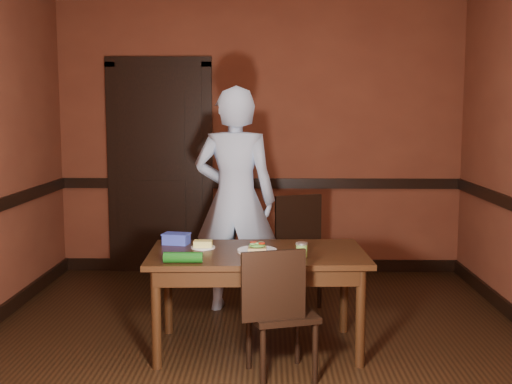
{
  "coord_description": "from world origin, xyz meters",
  "views": [
    {
      "loc": [
        0.09,
        -4.15,
        1.62
      ],
      "look_at": [
        0.0,
        0.35,
        1.05
      ],
      "focal_mm": 45.0,
      "sensor_mm": 36.0,
      "label": 1
    }
  ],
  "objects_px": {
    "sandwich_plate": "(257,249)",
    "dining_table": "(257,300)",
    "chair_near": "(281,311)",
    "sauce_jar": "(302,249)",
    "cheese_saucer": "(203,245)",
    "food_tub": "(176,239)",
    "chair_far": "(291,251)",
    "person": "(235,200)"
  },
  "relations": [
    {
      "from": "sandwich_plate",
      "to": "dining_table",
      "type": "bearing_deg",
      "value": 83.87
    },
    {
      "from": "dining_table",
      "to": "chair_near",
      "type": "distance_m",
      "value": 0.49
    },
    {
      "from": "dining_table",
      "to": "sauce_jar",
      "type": "height_order",
      "value": "sauce_jar"
    },
    {
      "from": "sauce_jar",
      "to": "cheese_saucer",
      "type": "relative_size",
      "value": 0.56
    },
    {
      "from": "dining_table",
      "to": "sandwich_plate",
      "type": "relative_size",
      "value": 5.47
    },
    {
      "from": "sandwich_plate",
      "to": "sauce_jar",
      "type": "bearing_deg",
      "value": -24.34
    },
    {
      "from": "dining_table",
      "to": "food_tub",
      "type": "relative_size",
      "value": 7.04
    },
    {
      "from": "dining_table",
      "to": "chair_far",
      "type": "bearing_deg",
      "value": 73.34
    },
    {
      "from": "sauce_jar",
      "to": "chair_far",
      "type": "bearing_deg",
      "value": 91.35
    },
    {
      "from": "dining_table",
      "to": "chair_far",
      "type": "relative_size",
      "value": 1.6
    },
    {
      "from": "chair_near",
      "to": "chair_far",
      "type": "bearing_deg",
      "value": -110.73
    },
    {
      "from": "chair_near",
      "to": "food_tub",
      "type": "relative_size",
      "value": 4.0
    },
    {
      "from": "food_tub",
      "to": "chair_near",
      "type": "bearing_deg",
      "value": -31.52
    },
    {
      "from": "dining_table",
      "to": "chair_far",
      "type": "xyz_separation_m",
      "value": [
        0.26,
        1.03,
        0.11
      ]
    },
    {
      "from": "dining_table",
      "to": "food_tub",
      "type": "bearing_deg",
      "value": 156.2
    },
    {
      "from": "cheese_saucer",
      "to": "food_tub",
      "type": "height_order",
      "value": "food_tub"
    },
    {
      "from": "person",
      "to": "sandwich_plate",
      "type": "distance_m",
      "value": 0.95
    },
    {
      "from": "chair_far",
      "to": "cheese_saucer",
      "type": "distance_m",
      "value": 1.16
    },
    {
      "from": "person",
      "to": "sauce_jar",
      "type": "xyz_separation_m",
      "value": [
        0.49,
        -1.03,
        -0.18
      ]
    },
    {
      "from": "chair_far",
      "to": "cheese_saucer",
      "type": "bearing_deg",
      "value": -145.03
    },
    {
      "from": "chair_far",
      "to": "person",
      "type": "xyz_separation_m",
      "value": [
        -0.46,
        -0.15,
        0.46
      ]
    },
    {
      "from": "person",
      "to": "sauce_jar",
      "type": "bearing_deg",
      "value": 121.72
    },
    {
      "from": "chair_near",
      "to": "person",
      "type": "relative_size",
      "value": 0.45
    },
    {
      "from": "chair_far",
      "to": "person",
      "type": "height_order",
      "value": "person"
    },
    {
      "from": "cheese_saucer",
      "to": "chair_far",
      "type": "bearing_deg",
      "value": 55.57
    },
    {
      "from": "chair_near",
      "to": "sandwich_plate",
      "type": "distance_m",
      "value": 0.55
    },
    {
      "from": "dining_table",
      "to": "chair_far",
      "type": "height_order",
      "value": "chair_far"
    },
    {
      "from": "chair_near",
      "to": "sauce_jar",
      "type": "xyz_separation_m",
      "value": [
        0.14,
        0.31,
        0.32
      ]
    },
    {
      "from": "chair_near",
      "to": "cheese_saucer",
      "type": "relative_size",
      "value": 4.91
    },
    {
      "from": "food_tub",
      "to": "cheese_saucer",
      "type": "bearing_deg",
      "value": -20.83
    },
    {
      "from": "chair_far",
      "to": "sauce_jar",
      "type": "xyz_separation_m",
      "value": [
        0.03,
        -1.18,
        0.27
      ]
    },
    {
      "from": "chair_far",
      "to": "sauce_jar",
      "type": "bearing_deg",
      "value": -109.26
    },
    {
      "from": "chair_near",
      "to": "cheese_saucer",
      "type": "height_order",
      "value": "chair_near"
    },
    {
      "from": "sauce_jar",
      "to": "person",
      "type": "bearing_deg",
      "value": 115.2
    },
    {
      "from": "dining_table",
      "to": "sauce_jar",
      "type": "xyz_separation_m",
      "value": [
        0.29,
        -0.15,
        0.39
      ]
    },
    {
      "from": "sandwich_plate",
      "to": "cheese_saucer",
      "type": "height_order",
      "value": "sandwich_plate"
    },
    {
      "from": "dining_table",
      "to": "cheese_saucer",
      "type": "height_order",
      "value": "cheese_saucer"
    },
    {
      "from": "person",
      "to": "cheese_saucer",
      "type": "bearing_deg",
      "value": 83.52
    },
    {
      "from": "chair_far",
      "to": "sandwich_plate",
      "type": "bearing_deg",
      "value": -124.72
    },
    {
      "from": "sauce_jar",
      "to": "food_tub",
      "type": "xyz_separation_m",
      "value": [
        -0.87,
        0.38,
        -0.01
      ]
    },
    {
      "from": "cheese_saucer",
      "to": "chair_near",
      "type": "bearing_deg",
      "value": -46.33
    },
    {
      "from": "chair_far",
      "to": "chair_near",
      "type": "relative_size",
      "value": 1.1
    }
  ]
}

